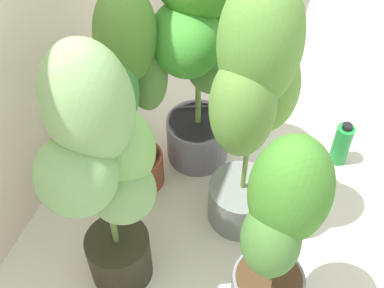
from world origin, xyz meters
TOP-DOWN VIEW (x-y plane):
  - ground_plane at (0.00, 0.00)m, footprint 8.00×8.00m
  - potted_plant_front_left at (-0.31, -0.10)m, footprint 0.31×0.25m
  - potted_plant_back_left at (-0.35, 0.41)m, footprint 0.41×0.36m
  - potted_plant_back_right at (0.27, 0.33)m, footprint 0.44×0.40m
  - potted_plant_center at (0.03, 0.07)m, footprint 0.41×0.32m
  - potted_plant_back_center at (0.06, 0.51)m, footprint 0.33×0.25m
  - nutrient_bottle at (0.44, -0.25)m, footprint 0.07×0.07m

SIDE VIEW (x-z plane):
  - ground_plane at x=0.00m, z-range 0.00..0.00m
  - nutrient_bottle at x=0.44m, z-range -0.01..0.21m
  - potted_plant_front_left at x=-0.31m, z-range 0.04..0.86m
  - potted_plant_back_center at x=0.06m, z-range 0.10..1.01m
  - potted_plant_back_left at x=-0.35m, z-range 0.07..1.10m
  - potted_plant_back_right at x=0.27m, z-range 0.09..1.09m
  - potted_plant_center at x=0.03m, z-range 0.08..1.14m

